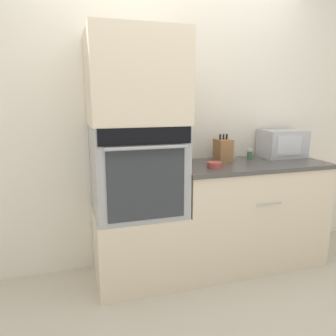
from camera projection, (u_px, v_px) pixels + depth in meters
The scene contains 12 objects.
ground_plane at pixel (192, 290), 2.54m from camera, with size 12.00×12.00×0.00m, color beige.
wall_back at pixel (168, 123), 2.87m from camera, with size 8.00×0.05×2.50m.
oven_cabinet_base at pixel (139, 245), 2.66m from camera, with size 0.69×0.60×0.58m.
wall_oven at pixel (137, 169), 2.53m from camera, with size 0.67×0.64×0.69m.
oven_cabinet_upper at pixel (136, 79), 2.39m from camera, with size 0.69×0.60×0.66m.
counter_unit at pixel (248, 213), 2.91m from camera, with size 1.31×0.63×0.92m.
microwave at pixel (282, 143), 3.06m from camera, with size 0.40×0.27×0.25m.
knife_block at pixel (223, 150), 2.84m from camera, with size 0.12×0.16×0.24m.
bowl at pixel (214, 165), 2.61m from camera, with size 0.12×0.12×0.04m.
condiment_jar_near at pixel (232, 155), 2.96m from camera, with size 0.04×0.04×0.09m.
condiment_jar_mid at pixel (250, 154), 2.96m from camera, with size 0.05×0.05×0.09m.
condiment_jar_far at pixel (227, 153), 3.02m from camera, with size 0.06×0.06×0.10m.
Camera 1 is at (-0.86, -2.13, 1.45)m, focal length 35.00 mm.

